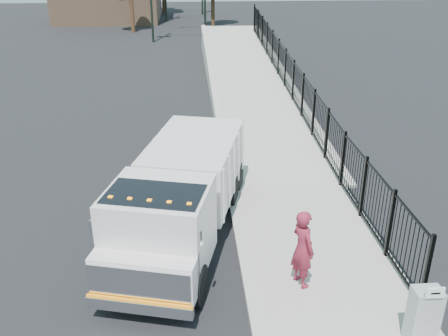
{
  "coord_description": "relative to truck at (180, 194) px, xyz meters",
  "views": [
    {
      "loc": [
        -1.29,
        -10.2,
        7.32
      ],
      "look_at": [
        -0.38,
        2.0,
        1.76
      ],
      "focal_mm": 40.0,
      "sensor_mm": 36.0,
      "label": 1
    }
  ],
  "objects": [
    {
      "name": "iron_fence",
      "position": [
        5.12,
        10.69,
        -0.48
      ],
      "size": [
        0.1,
        28.0,
        1.8
      ],
      "primitive_type": "cube",
      "color": "black",
      "rests_on": "ground"
    },
    {
      "name": "ramp",
      "position": [
        3.69,
        14.69,
        -1.38
      ],
      "size": [
        3.95,
        24.06,
        3.19
      ],
      "primitive_type": "cube",
      "rotation": [
        0.06,
        0.0,
        0.0
      ],
      "color": "#9E998E",
      "rests_on": "ground"
    },
    {
      "name": "truck",
      "position": [
        0.0,
        0.0,
        0.0
      ],
      "size": [
        3.99,
        7.51,
        2.46
      ],
      "rotation": [
        0.0,
        0.0,
        -0.25
      ],
      "color": "black",
      "rests_on": "ground"
    },
    {
      "name": "sidewalk",
      "position": [
        3.49,
        -3.31,
        -1.32
      ],
      "size": [
        3.55,
        12.0,
        0.12
      ],
      "primitive_type": "cube",
      "color": "#9E998E",
      "rests_on": "ground"
    },
    {
      "name": "curb",
      "position": [
        1.57,
        -3.31,
        -1.3
      ],
      "size": [
        0.3,
        12.0,
        0.16
      ],
      "primitive_type": "cube",
      "color": "#ADAAA3",
      "rests_on": "ground"
    },
    {
      "name": "ground",
      "position": [
        1.57,
        -1.31,
        -1.38
      ],
      "size": [
        120.0,
        120.0,
        0.0
      ],
      "primitive_type": "plane",
      "color": "black",
      "rests_on": "ground"
    },
    {
      "name": "worker",
      "position": [
        2.73,
        -2.26,
        -0.32
      ],
      "size": [
        0.68,
        0.81,
        1.89
      ],
      "primitive_type": "imported",
      "rotation": [
        0.0,
        0.0,
        1.97
      ],
      "color": "maroon",
      "rests_on": "sidewalk"
    },
    {
      "name": "utility_cabinet",
      "position": [
        4.67,
        -4.27,
        -0.64
      ],
      "size": [
        0.55,
        0.4,
        1.25
      ],
      "primitive_type": "cube",
      "color": "gray",
      "rests_on": "sidewalk"
    },
    {
      "name": "arrow_sign",
      "position": [
        4.67,
        -4.49,
        0.1
      ],
      "size": [
        0.35,
        0.04,
        0.22
      ],
      "primitive_type": "cube",
      "color": "white",
      "rests_on": "utility_cabinet"
    }
  ]
}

